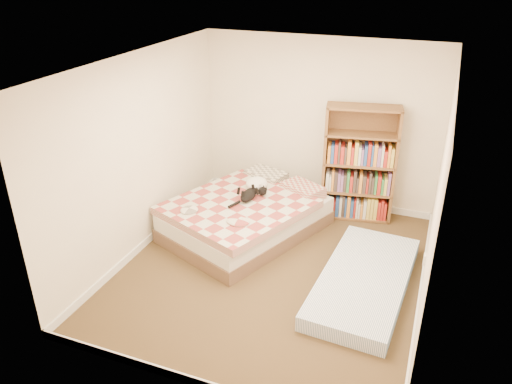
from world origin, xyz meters
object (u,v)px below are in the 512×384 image
(black_cat, at_px, (250,194))
(floor_mattress, at_px, (364,281))
(bed, at_px, (247,215))
(white_dog, at_px, (257,184))
(bookshelf, at_px, (358,179))

(black_cat, bearing_deg, floor_mattress, 18.75)
(bed, xyz_separation_m, white_dog, (0.01, 0.33, 0.33))
(black_cat, relative_size, white_dog, 1.51)
(bookshelf, height_order, black_cat, bookshelf)
(floor_mattress, distance_m, white_dog, 2.09)
(bookshelf, relative_size, floor_mattress, 0.81)
(bed, xyz_separation_m, black_cat, (0.03, 0.02, 0.31))
(bed, relative_size, black_cat, 3.84)
(bed, relative_size, floor_mattress, 1.21)
(black_cat, bearing_deg, bed, -105.98)
(bookshelf, relative_size, white_dog, 3.87)
(black_cat, distance_m, white_dog, 0.31)
(floor_mattress, height_order, white_dog, white_dog)
(bookshelf, height_order, floor_mattress, bookshelf)
(bookshelf, height_order, white_dog, bookshelf)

